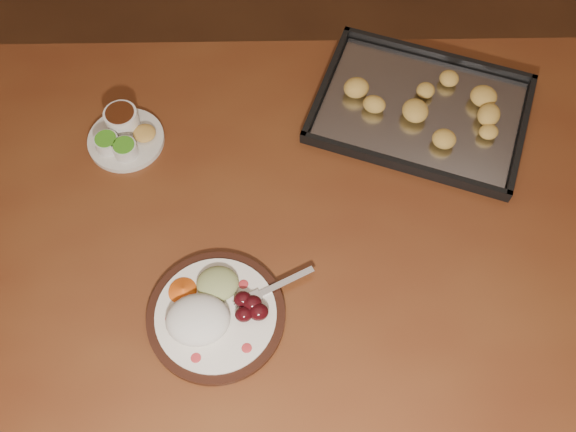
{
  "coord_description": "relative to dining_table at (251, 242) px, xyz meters",
  "views": [
    {
      "loc": [
        -0.02,
        -0.57,
        1.81
      ],
      "look_at": [
        0.01,
        -0.0,
        0.77
      ],
      "focal_mm": 40.0,
      "sensor_mm": 36.0,
      "label": 1
    }
  ],
  "objects": [
    {
      "name": "dining_table",
      "position": [
        0.0,
        0.0,
        0.0
      ],
      "size": [
        1.54,
        0.96,
        0.75
      ],
      "rotation": [
        0.0,
        0.0,
        -0.04
      ],
      "color": "brown",
      "rests_on": "ground"
    },
    {
      "name": "condiment_saucer",
      "position": [
        -0.24,
        0.2,
        0.12
      ],
      "size": [
        0.15,
        0.15,
        0.05
      ],
      "rotation": [
        0.0,
        0.0,
        -0.12
      ],
      "color": "beige",
      "rests_on": "dining_table"
    },
    {
      "name": "dinner_plate",
      "position": [
        -0.07,
        -0.19,
        0.11
      ],
      "size": [
        0.3,
        0.24,
        0.06
      ],
      "rotation": [
        0.0,
        0.0,
        0.3
      ],
      "color": "black",
      "rests_on": "dining_table"
    },
    {
      "name": "ground",
      "position": [
        0.07,
        -0.01,
        -0.65
      ],
      "size": [
        4.0,
        4.0,
        0.0
      ],
      "primitive_type": "plane",
      "color": "brown",
      "rests_on": "ground"
    },
    {
      "name": "baking_tray",
      "position": [
        0.36,
        0.23,
        0.11
      ],
      "size": [
        0.51,
        0.45,
        0.04
      ],
      "rotation": [
        0.0,
        0.0,
        -0.4
      ],
      "color": "black",
      "rests_on": "dining_table"
    }
  ]
}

